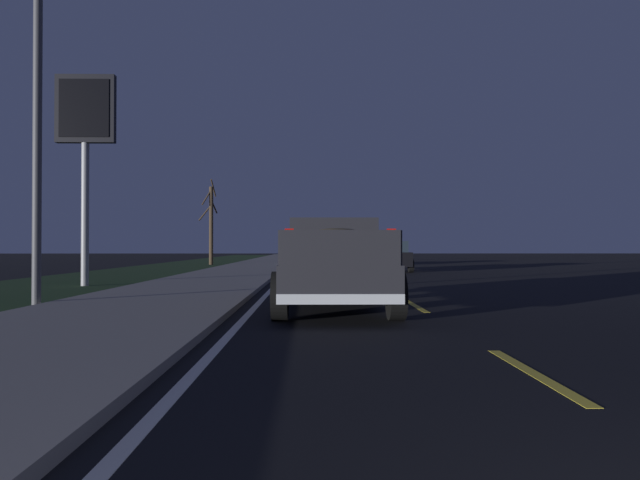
{
  "coord_description": "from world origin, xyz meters",
  "views": [
    {
      "loc": [
        -1.21,
        2.22,
        1.27
      ],
      "look_at": [
        9.52,
        2.05,
        1.4
      ],
      "focal_mm": 31.1,
      "sensor_mm": 36.0,
      "label": 1
    }
  ],
  "objects_px": {
    "pickup_truck": "(334,261)",
    "sedan_silver": "(322,254)",
    "gas_price_sign": "(85,127)",
    "sedan_black": "(389,256)",
    "bare_tree_far": "(211,223)",
    "street_light_near": "(51,53)"
  },
  "relations": [
    {
      "from": "gas_price_sign",
      "to": "street_light_near",
      "type": "relative_size",
      "value": 0.76
    },
    {
      "from": "sedan_silver",
      "to": "street_light_near",
      "type": "xyz_separation_m",
      "value": [
        -24.58,
        6.12,
        4.51
      ]
    },
    {
      "from": "sedan_black",
      "to": "gas_price_sign",
      "type": "xyz_separation_m",
      "value": [
        -10.65,
        11.32,
        4.33
      ]
    },
    {
      "from": "pickup_truck",
      "to": "bare_tree_far",
      "type": "height_order",
      "value": "bare_tree_far"
    },
    {
      "from": "street_light_near",
      "to": "bare_tree_far",
      "type": "xyz_separation_m",
      "value": [
        27.04,
        1.55,
        -2.39
      ]
    },
    {
      "from": "gas_price_sign",
      "to": "bare_tree_far",
      "type": "xyz_separation_m",
      "value": [
        20.67,
        -0.32,
        -2.21
      ]
    },
    {
      "from": "sedan_silver",
      "to": "bare_tree_far",
      "type": "height_order",
      "value": "bare_tree_far"
    },
    {
      "from": "sedan_black",
      "to": "bare_tree_far",
      "type": "bearing_deg",
      "value": 47.68
    },
    {
      "from": "pickup_truck",
      "to": "sedan_silver",
      "type": "relative_size",
      "value": 1.23
    },
    {
      "from": "gas_price_sign",
      "to": "street_light_near",
      "type": "xyz_separation_m",
      "value": [
        -6.37,
        -1.86,
        0.18
      ]
    },
    {
      "from": "bare_tree_far",
      "to": "sedan_black",
      "type": "bearing_deg",
      "value": -132.32
    },
    {
      "from": "pickup_truck",
      "to": "street_light_near",
      "type": "bearing_deg",
      "value": 88.0
    },
    {
      "from": "sedan_black",
      "to": "sedan_silver",
      "type": "bearing_deg",
      "value": 23.85
    },
    {
      "from": "pickup_truck",
      "to": "street_light_near",
      "type": "xyz_separation_m",
      "value": [
        0.21,
        5.9,
        4.32
      ]
    },
    {
      "from": "gas_price_sign",
      "to": "bare_tree_far",
      "type": "bearing_deg",
      "value": -0.87
    },
    {
      "from": "sedan_silver",
      "to": "street_light_near",
      "type": "bearing_deg",
      "value": 166.02
    },
    {
      "from": "sedan_black",
      "to": "bare_tree_far",
      "type": "xyz_separation_m",
      "value": [
        10.02,
        11.01,
        2.13
      ]
    },
    {
      "from": "pickup_truck",
      "to": "gas_price_sign",
      "type": "distance_m",
      "value": 10.98
    },
    {
      "from": "gas_price_sign",
      "to": "street_light_near",
      "type": "height_order",
      "value": "street_light_near"
    },
    {
      "from": "street_light_near",
      "to": "sedan_silver",
      "type": "bearing_deg",
      "value": -13.98
    },
    {
      "from": "sedan_silver",
      "to": "gas_price_sign",
      "type": "xyz_separation_m",
      "value": [
        -18.21,
        7.98,
        4.33
      ]
    },
    {
      "from": "pickup_truck",
      "to": "gas_price_sign",
      "type": "xyz_separation_m",
      "value": [
        6.57,
        7.77,
        4.14
      ]
    }
  ]
}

